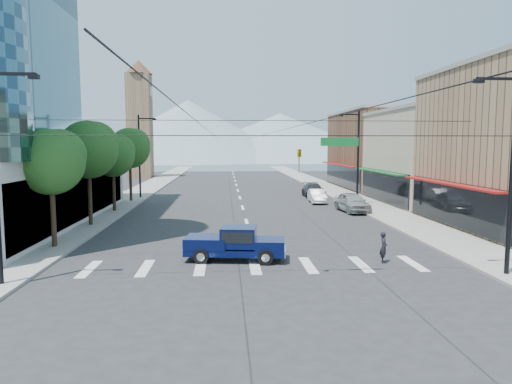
% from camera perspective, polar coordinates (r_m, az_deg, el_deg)
% --- Properties ---
extents(ground, '(160.00, 160.00, 0.00)m').
position_cam_1_polar(ground, '(20.79, 0.68, -10.35)').
color(ground, '#28282B').
rests_on(ground, ground).
extents(sidewalk_left, '(4.00, 120.00, 0.15)m').
position_cam_1_polar(sidewalk_left, '(61.06, -13.67, 0.37)').
color(sidewalk_left, gray).
rests_on(sidewalk_left, ground).
extents(sidewalk_right, '(4.00, 120.00, 0.15)m').
position_cam_1_polar(sidewalk_right, '(61.68, 8.88, 0.52)').
color(sidewalk_right, gray).
rests_on(sidewalk_right, ground).
extents(shop_mid, '(12.00, 14.00, 9.00)m').
position_cam_1_polar(shop_mid, '(48.93, 22.37, 3.94)').
color(shop_mid, tan).
rests_on(shop_mid, ground).
extents(shop_far, '(12.00, 18.00, 10.00)m').
position_cam_1_polar(shop_far, '(63.66, 16.02, 4.97)').
color(shop_far, brown).
rests_on(shop_far, ground).
extents(clock_tower, '(4.80, 4.80, 20.40)m').
position_cam_1_polar(clock_tower, '(83.37, -14.35, 9.07)').
color(clock_tower, '#8C6B4C').
rests_on(clock_tower, ground).
extents(mountain_left, '(80.00, 80.00, 22.00)m').
position_cam_1_polar(mountain_left, '(170.50, -8.45, 7.62)').
color(mountain_left, gray).
rests_on(mountain_left, ground).
extents(mountain_right, '(90.00, 90.00, 18.00)m').
position_cam_1_polar(mountain_right, '(181.21, 3.00, 6.94)').
color(mountain_right, gray).
rests_on(mountain_right, ground).
extents(tree_near, '(3.65, 3.64, 6.71)m').
position_cam_1_polar(tree_near, '(27.68, -23.96, 3.70)').
color(tree_near, black).
rests_on(tree_near, ground).
extents(tree_midnear, '(4.09, 4.09, 7.52)m').
position_cam_1_polar(tree_midnear, '(34.32, -19.99, 5.19)').
color(tree_midnear, black).
rests_on(tree_midnear, ground).
extents(tree_midfar, '(3.65, 3.64, 6.71)m').
position_cam_1_polar(tree_midfar, '(41.10, -17.26, 4.51)').
color(tree_midfar, black).
rests_on(tree_midfar, ground).
extents(tree_far, '(4.09, 4.09, 7.52)m').
position_cam_1_polar(tree_far, '(47.93, -15.35, 5.45)').
color(tree_far, black).
rests_on(tree_far, ground).
extents(signal_rig, '(21.80, 0.20, 9.00)m').
position_cam_1_polar(signal_rig, '(19.01, 1.51, 2.36)').
color(signal_rig, black).
rests_on(signal_rig, ground).
extents(lamp_pole_nw, '(2.00, 0.25, 9.00)m').
position_cam_1_polar(lamp_pole_nw, '(50.72, -14.23, 4.76)').
color(lamp_pole_nw, black).
rests_on(lamp_pole_nw, ground).
extents(lamp_pole_ne, '(2.00, 0.25, 9.00)m').
position_cam_1_polar(lamp_pole_ne, '(43.65, 12.48, 4.64)').
color(lamp_pole_ne, black).
rests_on(lamp_pole_ne, ground).
extents(pickup_truck, '(5.28, 2.49, 1.72)m').
position_cam_1_polar(pickup_truck, '(23.18, -2.68, -6.35)').
color(pickup_truck, '#08103D').
rests_on(pickup_truck, ground).
extents(pedestrian, '(0.50, 0.64, 1.56)m').
position_cam_1_polar(pedestrian, '(23.55, 15.66, -6.66)').
color(pedestrian, black).
rests_on(pedestrian, ground).
extents(parked_car_near, '(2.45, 5.15, 1.70)m').
position_cam_1_polar(parked_car_near, '(40.47, 11.92, -1.25)').
color(parked_car_near, '#A2A3A6').
rests_on(parked_car_near, ground).
extents(parked_car_mid, '(1.64, 4.21, 1.37)m').
position_cam_1_polar(parked_car_mid, '(46.19, 7.63, -0.51)').
color(parked_car_mid, white).
rests_on(parked_car_mid, ground).
extents(parked_car_far, '(2.20, 5.23, 1.51)m').
position_cam_1_polar(parked_car_far, '(51.02, 7.19, 0.19)').
color(parked_car_far, '#2C2C2E').
rests_on(parked_car_far, ground).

